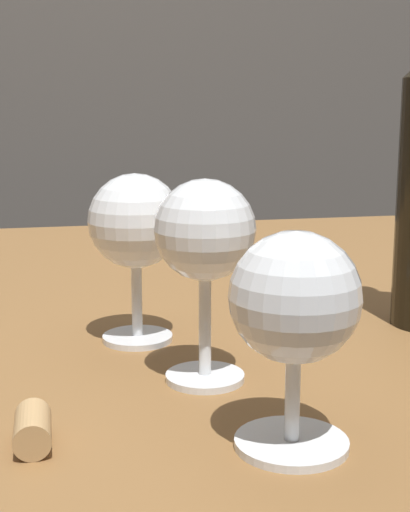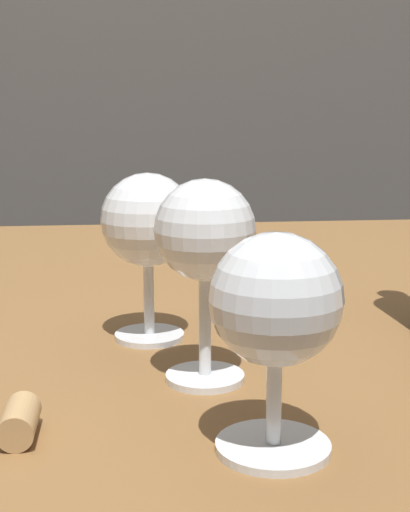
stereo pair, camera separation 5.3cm
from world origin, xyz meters
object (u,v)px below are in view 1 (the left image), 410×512
at_px(wine_glass_cabernet, 295,303).
at_px(wine_glass_chardonnay, 135,224).
at_px(cork, 33,429).
at_px(wine_glass_port, 205,237).

xyz_separation_m(wine_glass_cabernet, wine_glass_chardonnay, (-0.06, 0.22, 0.01)).
bearing_deg(cork, wine_glass_chardonnay, 65.71).
distance_m(wine_glass_port, cork, 0.18).
xyz_separation_m(wine_glass_port, wine_glass_chardonnay, (-0.04, 0.10, -0.01)).
xyz_separation_m(wine_glass_cabernet, cork, (-0.15, 0.03, -0.08)).
height_order(wine_glass_cabernet, wine_glass_port, wine_glass_port).
distance_m(wine_glass_cabernet, wine_glass_chardonnay, 0.23).
bearing_deg(wine_glass_cabernet, wine_glass_port, 103.37).
relative_size(wine_glass_cabernet, wine_glass_chardonnay, 0.91).
xyz_separation_m(wine_glass_port, cork, (-0.12, -0.08, -0.10)).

